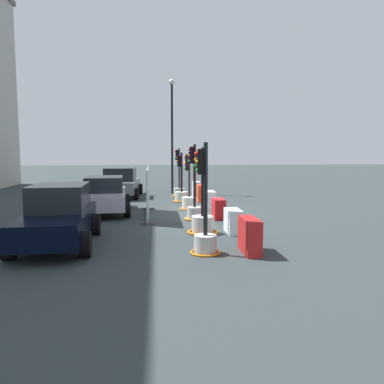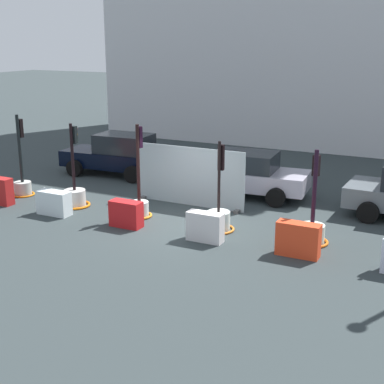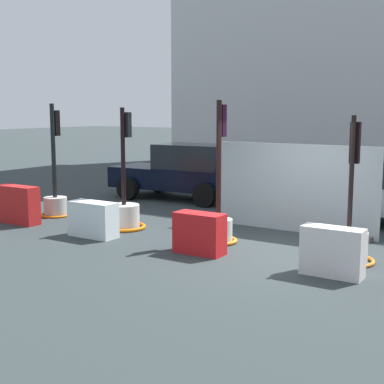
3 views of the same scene
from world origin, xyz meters
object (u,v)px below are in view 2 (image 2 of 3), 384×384
Objects in this scene: traffic_light_4 at (312,228)px; construction_barrier_4 at (298,239)px; traffic_light_1 at (75,194)px; car_silver_hatchback at (244,174)px; car_black_sedan at (118,155)px; traffic_light_3 at (219,217)px; traffic_light_0 at (23,181)px; traffic_light_2 at (139,201)px; construction_barrier_1 at (54,203)px; construction_barrier_2 at (126,214)px; construction_barrier_3 at (205,227)px.

traffic_light_4 reaches higher than construction_barrier_4.
traffic_light_1 reaches higher than car_silver_hatchback.
car_silver_hatchback is at bearing -5.37° from car_black_sedan.
traffic_light_1 reaches higher than traffic_light_3.
traffic_light_0 is at bearing 179.60° from traffic_light_4.
construction_barrier_1 is at bearing -157.98° from traffic_light_2.
car_black_sedan is (1.35, 4.01, 0.32)m from traffic_light_0.
traffic_light_4 is 4.89m from car_silver_hatchback.
construction_barrier_2 is at bearing -179.29° from construction_barrier_4.
car_black_sedan reaches higher than construction_barrier_2.
traffic_light_4 is (5.41, 0.15, -0.09)m from traffic_light_2.
car_black_sedan is (-8.96, 5.15, 0.40)m from construction_barrier_4.
traffic_light_0 is 4.99m from traffic_light_2.
traffic_light_4 is (7.91, 0.16, 0.01)m from traffic_light_1.
construction_barrier_3 is 0.23× the size of car_black_sedan.
construction_barrier_1 is at bearing -26.89° from traffic_light_0.
construction_barrier_1 is 0.24× the size of car_silver_hatchback.
construction_barrier_3 reaches higher than construction_barrier_2.
traffic_light_1 is 2.82m from construction_barrier_2.
traffic_light_0 is 1.04× the size of traffic_light_1.
traffic_light_4 is 2.56× the size of construction_barrier_3.
construction_barrier_2 is (2.65, -0.97, -0.02)m from traffic_light_1.
traffic_light_2 is at bearing -119.14° from car_silver_hatchback.
construction_barrier_4 is 10.34m from car_black_sedan.
traffic_light_0 is at bearing 166.82° from construction_barrier_2.
traffic_light_1 is at bearing 159.86° from construction_barrier_2.
car_silver_hatchback is at bearing 26.26° from traffic_light_0.
car_silver_hatchback is at bearing 60.86° from traffic_light_2.
construction_barrier_4 is at bearing 0.78° from construction_barrier_1.
construction_barrier_4 is at bearing 0.71° from construction_barrier_2.
construction_barrier_2 is at bearing -54.01° from car_black_sedan.
traffic_light_3 is 7.66m from car_black_sedan.
construction_barrier_4 is at bearing -18.73° from traffic_light_3.
traffic_light_0 is 5.27m from construction_barrier_2.
construction_barrier_3 is (-2.67, -1.17, -0.01)m from traffic_light_4.
traffic_light_1 is 5.34m from construction_barrier_3.
car_silver_hatchback is (4.59, 4.72, 0.41)m from construction_barrier_1.
traffic_light_3 is 2.39× the size of construction_barrier_1.
traffic_light_2 is at bearing 0.21° from traffic_light_1.
car_silver_hatchback is at bearing 45.79° from construction_barrier_1.
construction_barrier_4 is at bearing -6.61° from traffic_light_1.
construction_barrier_3 reaches higher than construction_barrier_1.
traffic_light_1 reaches higher than construction_barrier_4.
traffic_light_4 is 2.36× the size of construction_barrier_1.
car_silver_hatchback is (7.04, 3.47, 0.27)m from traffic_light_0.
traffic_light_3 is 0.60× the size of car_black_sedan.
traffic_light_2 is at bearing 170.23° from construction_barrier_4.
construction_barrier_4 is at bearing -9.77° from traffic_light_2.
traffic_light_3 is at bearing 161.27° from construction_barrier_4.
construction_barrier_2 is at bearing -167.89° from traffic_light_4.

